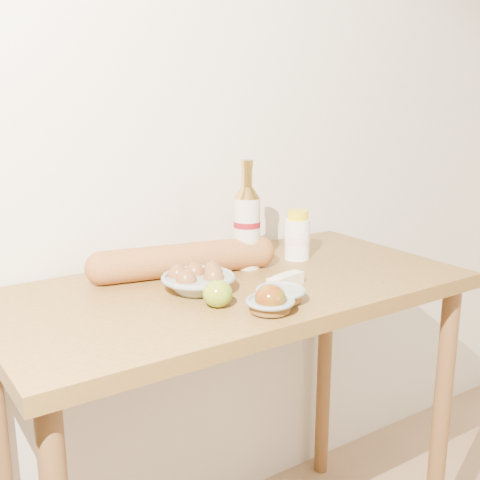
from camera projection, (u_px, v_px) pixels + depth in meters
name	position (u px, v px, depth m)	size (l,w,h in m)	color
back_wall	(169.00, 118.00, 1.69)	(3.50, 0.02, 2.60)	silver
table	(234.00, 329.00, 1.55)	(1.20, 0.60, 0.90)	olive
bourbon_bottle	(247.00, 225.00, 1.63)	(0.09, 0.09, 0.30)	beige
cream_bottle	(297.00, 237.00, 1.73)	(0.09, 0.09, 0.14)	white
egg_bowl	(198.00, 280.00, 1.46)	(0.22, 0.22, 0.06)	gray
baguette	(184.00, 260.00, 1.58)	(0.52, 0.19, 0.09)	#B67137
apple_yellowgreen	(218.00, 294.00, 1.35)	(0.08, 0.08, 0.06)	#A49E20
apple_redgreen_front	(270.00, 299.00, 1.32)	(0.08, 0.08, 0.06)	#96080C
sugar_bowl	(270.00, 305.00, 1.32)	(0.14, 0.14, 0.03)	gray
syrup_bowl	(281.00, 295.00, 1.39)	(0.14, 0.14, 0.03)	gray
butter_stick	(285.00, 281.00, 1.49)	(0.12, 0.05, 0.03)	beige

